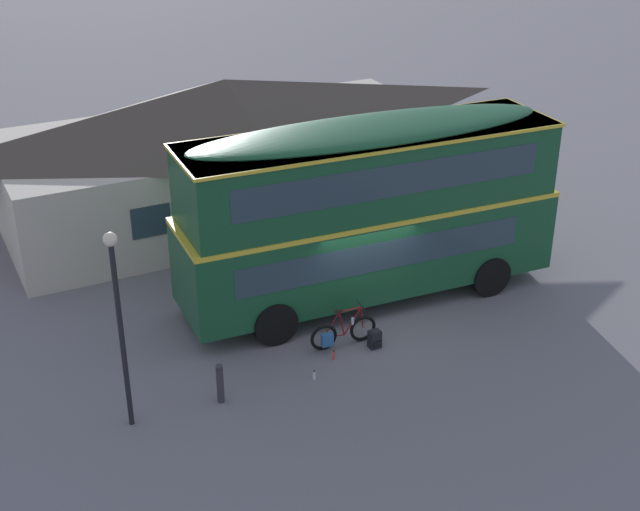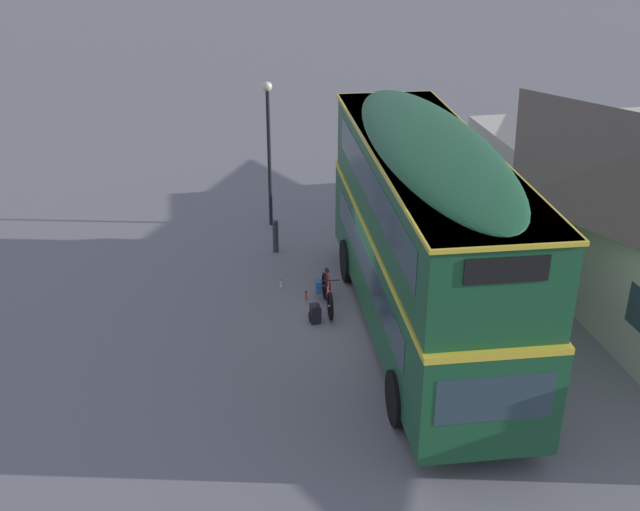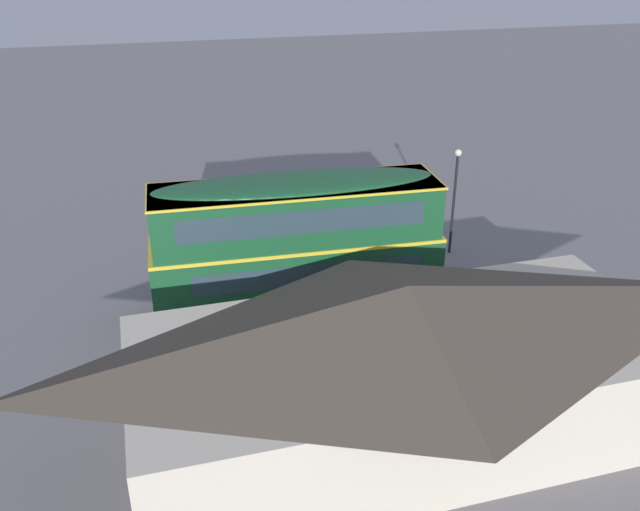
# 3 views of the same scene
# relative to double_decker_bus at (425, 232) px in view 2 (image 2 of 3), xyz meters

# --- Properties ---
(ground_plane) EXTENTS (120.00, 120.00, 0.00)m
(ground_plane) POSITION_rel_double_decker_bus_xyz_m (-0.68, -0.91, -2.64)
(ground_plane) COLOR slate
(double_decker_bus) EXTENTS (9.92, 2.91, 4.79)m
(double_decker_bus) POSITION_rel_double_decker_bus_xyz_m (0.00, 0.00, 0.00)
(double_decker_bus) COLOR black
(double_decker_bus) RESTS_ON ground
(touring_bicycle) EXTENTS (1.71, 0.46, 1.01)m
(touring_bicycle) POSITION_rel_double_decker_bus_xyz_m (-1.72, -1.89, -2.27)
(touring_bicycle) COLOR black
(touring_bicycle) RESTS_ON ground
(backpack_on_ground) EXTENTS (0.29, 0.29, 0.50)m
(backpack_on_ground) POSITION_rel_double_decker_bus_xyz_m (-1.03, -2.28, -2.39)
(backpack_on_ground) COLOR black
(backpack_on_ground) RESTS_ON ground
(water_bottle_clear_plastic) EXTENTS (0.07, 0.07, 0.22)m
(water_bottle_clear_plastic) POSITION_rel_double_decker_bus_xyz_m (-2.90, -2.87, -2.54)
(water_bottle_clear_plastic) COLOR silver
(water_bottle_clear_plastic) RESTS_ON ground
(water_bottle_red_squeeze) EXTENTS (0.06, 0.06, 0.24)m
(water_bottle_red_squeeze) POSITION_rel_double_decker_bus_xyz_m (-2.15, -2.33, -2.53)
(water_bottle_red_squeeze) COLOR #D84C33
(water_bottle_red_squeeze) RESTS_ON ground
(street_lamp) EXTENTS (0.28, 0.28, 4.40)m
(street_lamp) POSITION_rel_double_decker_bus_xyz_m (-7.03, -2.69, 0.09)
(street_lamp) COLOR black
(street_lamp) RESTS_ON ground
(kerb_bollard) EXTENTS (0.16, 0.16, 0.97)m
(kerb_bollard) POSITION_rel_double_decker_bus_xyz_m (-5.09, -2.76, -2.14)
(kerb_bollard) COLOR #333338
(kerb_bollard) RESTS_ON ground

